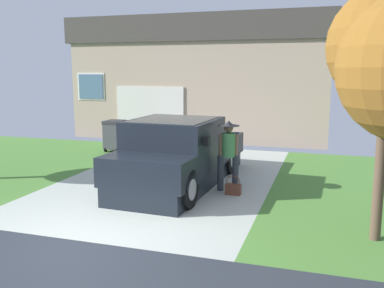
{
  "coord_description": "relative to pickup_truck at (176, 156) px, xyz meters",
  "views": [
    {
      "loc": [
        3.79,
        -5.8,
        2.78
      ],
      "look_at": [
        0.87,
        3.41,
        1.12
      ],
      "focal_mm": 39.87,
      "sensor_mm": 36.0,
      "label": 1
    }
  ],
  "objects": [
    {
      "name": "person_with_hat",
      "position": [
        1.28,
        0.03,
        0.19
      ],
      "size": [
        0.51,
        0.51,
        1.66
      ],
      "rotation": [
        0.0,
        0.0,
        -2.79
      ],
      "color": "#333842",
      "rests_on": "ground"
    },
    {
      "name": "wheeled_trash_bin",
      "position": [
        -3.62,
        3.72,
        -0.17
      ],
      "size": [
        0.6,
        0.72,
        1.08
      ],
      "color": "#424247",
      "rests_on": "ground"
    },
    {
      "name": "handbag",
      "position": [
        1.47,
        -0.27,
        -0.62
      ],
      "size": [
        0.35,
        0.19,
        0.45
      ],
      "color": "brown",
      "rests_on": "ground"
    },
    {
      "name": "house_with_garage",
      "position": [
        -1.65,
        8.7,
        1.73
      ],
      "size": [
        10.72,
        5.31,
        4.91
      ],
      "color": "tan",
      "rests_on": "ground"
    },
    {
      "name": "pickup_truck",
      "position": [
        0.0,
        0.0,
        0.0
      ],
      "size": [
        2.13,
        5.12,
        1.66
      ],
      "rotation": [
        0.0,
        0.0,
        3.1
      ],
      "color": "black",
      "rests_on": "ground"
    }
  ]
}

